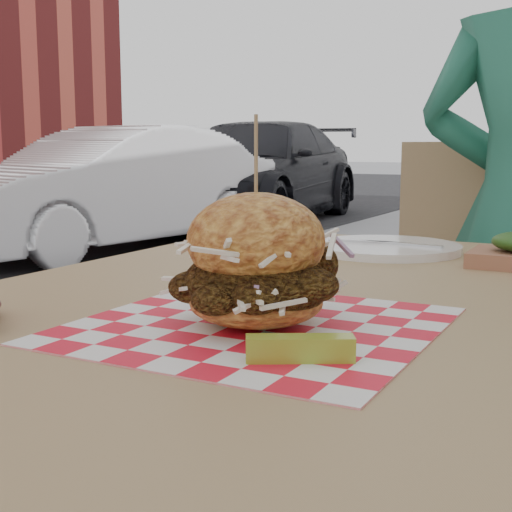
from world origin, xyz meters
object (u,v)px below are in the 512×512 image
object	(u,v)px
car_white	(111,189)
patio_chair	(470,295)
sandwich	(256,268)
car_dark	(255,172)
patio_table	(290,349)

from	to	relation	value
car_white	patio_chair	distance (m)	4.96
patio_chair	sandwich	xyz separation A→B (m)	(0.02, -1.23, 0.26)
car_dark	patio_chair	size ratio (longest dim) A/B	4.54
patio_table	patio_chair	bearing A→B (deg)	88.33
car_white	patio_table	bearing A→B (deg)	-38.26
car_dark	sandwich	world-z (taller)	car_dark
patio_table	car_white	bearing A→B (deg)	131.65
patio_table	patio_chair	size ratio (longest dim) A/B	1.26
patio_table	car_dark	bearing A→B (deg)	118.29
patio_table	sandwich	size ratio (longest dim) A/B	5.51
car_dark	patio_table	xyz separation A→B (m)	(3.76, -7.00, 0.05)
patio_table	sandwich	distance (m)	0.24
car_dark	patio_table	distance (m)	7.94
car_dark	patio_table	size ratio (longest dim) A/B	3.59
car_dark	car_white	bearing A→B (deg)	-95.96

